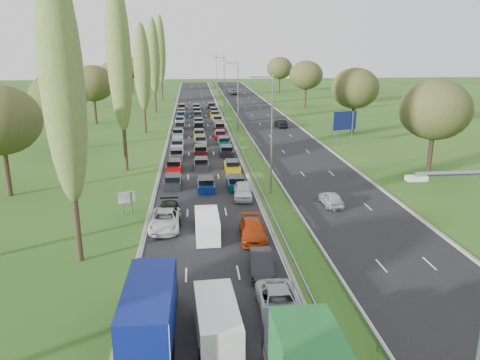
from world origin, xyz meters
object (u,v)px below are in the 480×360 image
blue_lorry (151,308)px  white_van_rear (207,225)px  info_sign (127,200)px  near_car_2 (165,220)px  near_car_3 (169,213)px  white_van_front (217,319)px  direction_sign (345,122)px

blue_lorry → white_van_rear: (3.27, 13.52, -0.90)m
blue_lorry → info_sign: bearing=102.0°
near_car_2 → info_sign: (-3.59, 3.84, 0.61)m
near_car_3 → blue_lorry: 17.29m
near_car_2 → info_sign: size_ratio=2.52×
near_car_3 → info_sign: size_ratio=2.31×
near_car_2 → info_sign: info_sign is taller
white_van_front → info_sign: 20.66m
near_car_2 → near_car_3: near_car_2 is taller
near_car_2 → white_van_front: white_van_front is taller
near_car_2 → info_sign: bearing=134.4°
near_car_2 → near_car_3: (0.27, 1.81, -0.03)m
near_car_2 → white_van_front: bearing=-76.0°
near_car_3 → blue_lorry: bearing=-92.6°
near_car_2 → white_van_rear: white_van_rear is taller
white_van_rear → info_sign: info_sign is taller
near_car_3 → direction_sign: direction_sign is taller
blue_lorry → white_van_rear: size_ratio=1.80×
blue_lorry → white_van_front: 3.43m
white_van_rear → white_van_front: bearing=-90.3°
near_car_3 → info_sign: 4.42m
white_van_front → info_sign: white_van_front is taller
white_van_front → info_sign: bearing=107.0°
white_van_rear → direction_sign: bearing=55.9°
near_car_3 → info_sign: info_sign is taller
white_van_rear → direction_sign: 39.54m
white_van_rear → info_sign: (-7.03, 5.77, 0.40)m
near_car_3 → info_sign: (-3.87, 2.03, 0.65)m
near_car_3 → blue_lorry: size_ratio=0.57×
blue_lorry → white_van_front: bearing=-1.0°
direction_sign → near_car_3: bearing=-130.5°
near_car_3 → info_sign: bearing=150.1°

